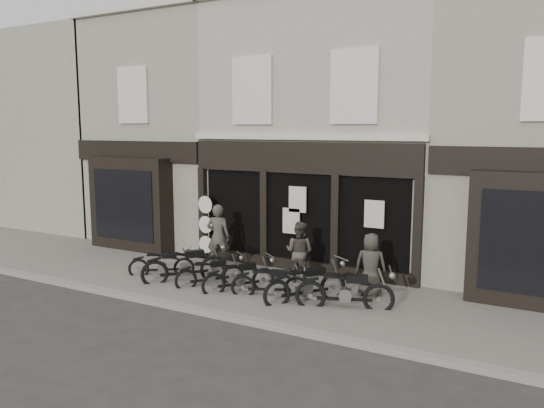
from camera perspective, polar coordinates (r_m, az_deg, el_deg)
The scene contains 17 objects.
ground_plane at distance 13.44m, azimuth -2.67°, elevation -10.48°, with size 90.00×90.00×0.00m, color #2D2B28.
pavement at distance 14.15m, azimuth -0.74°, elevation -9.23°, with size 30.00×4.20×0.12m, color #67615B.
kerb at distance 12.43m, azimuth -5.76°, elevation -11.77°, with size 30.00×0.25×0.13m, color gray.
central_building at distance 18.06m, azimuth 7.27°, elevation 7.44°, with size 7.30×6.22×8.34m.
neighbour_left at distance 21.21m, azimuth -9.07°, elevation 7.40°, with size 5.60×6.73×8.34m.
filler_left at distance 27.06m, azimuth -22.78°, elevation 7.15°, with size 11.00×6.00×8.20m, color gray.
motorcycle_0 at distance 15.64m, azimuth -11.72°, elevation -6.57°, with size 1.64×1.27×0.90m.
motorcycle_1 at distance 14.93m, azimuth -9.28°, elevation -6.85°, with size 1.78×1.95×1.14m.
motorcycle_2 at distance 14.45m, azimuth -6.60°, elevation -7.66°, with size 1.38×1.62×0.92m.
motorcycle_3 at distance 13.94m, azimuth -3.48°, elevation -8.14°, with size 1.43×1.71×0.96m.
motorcycle_4 at distance 13.46m, azimuth -0.16°, elevation -8.75°, with size 1.85×1.05×0.95m.
motorcycle_5 at distance 13.14m, azimuth 3.73°, elevation -8.94°, with size 1.57×1.96×1.09m.
motorcycle_6 at distance 12.69m, azimuth 7.93°, elevation -9.59°, with size 2.22×1.10×1.11m.
man_left at distance 15.86m, azimuth -5.81°, elevation -3.51°, with size 0.71×0.47×1.95m, color #443E38.
man_centre at distance 14.51m, azimuth 2.96°, elevation -5.14°, with size 0.81×0.63×1.67m, color #423B35.
man_right at distance 13.52m, azimuth 10.57°, elevation -6.43°, with size 0.78×0.51×1.60m, color #36322D.
advert_sign_post at distance 16.88m, azimuth -7.09°, elevation -2.79°, with size 0.55×0.35×2.26m.
Camera 1 is at (6.70, -10.82, 4.30)m, focal length 35.00 mm.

